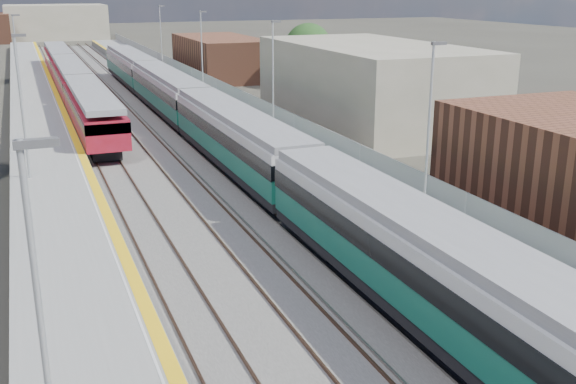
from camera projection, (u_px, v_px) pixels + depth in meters
ground at (162, 126)px, 53.94m from camera, size 320.00×320.00×0.00m
ballast_bed at (128, 122)px, 55.36m from camera, size 10.50×155.00×0.06m
tracks at (132, 117)px, 57.04m from camera, size 8.96×160.00×0.17m
platform_right at (217, 110)px, 57.85m from camera, size 4.70×155.00×8.52m
platform_left at (40, 123)px, 52.82m from camera, size 4.30×155.00×8.52m
green_train at (197, 110)px, 48.53m from camera, size 2.86×79.61×3.15m
red_train at (71, 79)px, 65.85m from camera, size 2.77×56.23×3.50m
tree_d at (308, 47)px, 73.27m from camera, size 5.15×5.15×6.97m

